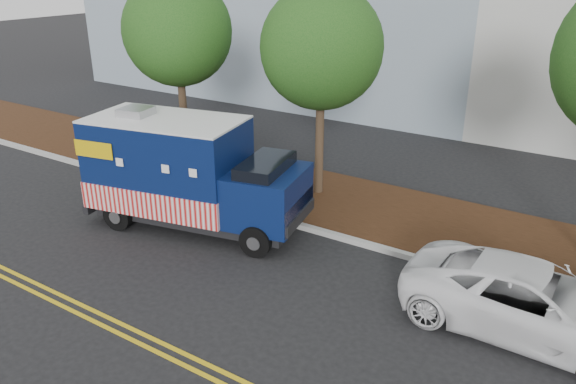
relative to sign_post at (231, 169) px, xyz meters
The scene contains 10 objects.
ground 2.82m from the sign_post, 39.41° to the right, with size 120.00×120.00×0.00m, color black.
curb 2.28m from the sign_post, ahead, with size 120.00×0.18×0.15m, color #9E9E99.
mulch_strip 2.95m from the sign_post, 43.61° to the left, with size 120.00×4.00×0.15m, color black.
centerline_near 6.49m from the sign_post, 72.00° to the right, with size 120.00×0.10×0.01m, color gold.
centerline_far 6.73m from the sign_post, 72.67° to the right, with size 120.00×0.10×0.01m, color gold.
tree_a 4.98m from the sign_post, 155.95° to the left, with size 3.53×3.53×6.64m.
tree_b 4.43m from the sign_post, 48.68° to the left, with size 3.61×3.61×6.46m.
sign_post is the anchor object (origin of this frame).
food_truck 1.73m from the sign_post, 98.03° to the right, with size 6.51×3.44×3.27m.
white_car 9.16m from the sign_post, 10.76° to the right, with size 2.37×5.14×1.43m, color white.
Camera 1 is at (8.05, -10.73, 7.05)m, focal length 35.00 mm.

